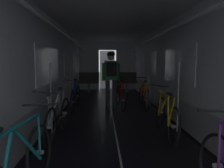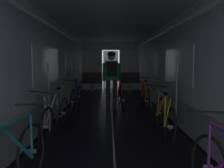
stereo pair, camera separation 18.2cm
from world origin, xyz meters
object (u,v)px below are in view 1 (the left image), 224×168
(bench_seat_far_right, at_px, (127,80))
(bicycle_red_in_aisle, at_px, (121,96))
(person_cyclist_aisle, at_px, (111,74))
(bench_seat_far_left, at_px, (89,80))
(bicycle_orange, at_px, (144,96))
(bicycle_yellow, at_px, (166,116))
(bicycle_blue, at_px, (75,97))
(bicycle_silver, at_px, (58,117))

(bench_seat_far_right, bearing_deg, bicycle_red_in_aisle, -99.28)
(person_cyclist_aisle, bearing_deg, bicycle_red_in_aisle, 41.09)
(bench_seat_far_left, bearing_deg, bicycle_orange, -63.01)
(bicycle_orange, distance_m, person_cyclist_aisle, 1.24)
(person_cyclist_aisle, bearing_deg, bicycle_yellow, -66.57)
(bicycle_yellow, distance_m, bicycle_orange, 2.46)
(bicycle_orange, height_order, bicycle_blue, bicycle_blue)
(bench_seat_far_right, relative_size, bicycle_yellow, 0.58)
(bench_seat_far_right, distance_m, bicycle_blue, 4.31)
(bicycle_orange, relative_size, bicycle_blue, 1.00)
(bicycle_silver, height_order, bicycle_red_in_aisle, bicycle_silver)
(bicycle_blue, relative_size, person_cyclist_aisle, 0.98)
(person_cyclist_aisle, bearing_deg, bicycle_silver, -116.39)
(bicycle_yellow, relative_size, bicycle_blue, 1.00)
(person_cyclist_aisle, bearing_deg, bench_seat_far_right, 77.09)
(bench_seat_far_left, xyz_separation_m, bench_seat_far_right, (1.80, 0.00, 0.00))
(bench_seat_far_left, bearing_deg, bicycle_yellow, -73.21)
(bicycle_yellow, distance_m, person_cyclist_aisle, 2.55)
(bench_seat_far_right, bearing_deg, bicycle_blue, -117.35)
(bench_seat_far_right, distance_m, bicycle_orange, 3.75)
(bicycle_silver, xyz_separation_m, bicycle_blue, (0.03, 2.34, 0.00))
(person_cyclist_aisle, height_order, bicycle_red_in_aisle, person_cyclist_aisle)
(bicycle_orange, xyz_separation_m, bicycle_red_in_aisle, (-0.71, 0.06, 0.00))
(bicycle_blue, bearing_deg, bicycle_yellow, -49.25)
(person_cyclist_aisle, bearing_deg, bench_seat_far_left, 102.77)
(bicycle_yellow, relative_size, bicycle_orange, 1.00)
(bench_seat_far_left, relative_size, bicycle_red_in_aisle, 0.58)
(person_cyclist_aisle, xyz_separation_m, bicycle_red_in_aisle, (0.30, 0.26, -0.69))
(bicycle_red_in_aisle, bearing_deg, bench_seat_far_left, 108.01)
(bench_seat_far_left, height_order, bench_seat_far_right, same)
(bench_seat_far_left, relative_size, bicycle_blue, 0.58)
(bench_seat_far_left, relative_size, bicycle_yellow, 0.58)
(bicycle_silver, bearing_deg, bench_seat_far_right, 71.99)
(bicycle_silver, distance_m, bicycle_red_in_aisle, 2.85)
(person_cyclist_aisle, relative_size, bicycle_red_in_aisle, 1.02)
(bicycle_orange, relative_size, person_cyclist_aisle, 0.98)
(bench_seat_far_right, bearing_deg, person_cyclist_aisle, -102.91)
(bench_seat_far_left, bearing_deg, bicycle_silver, -91.89)
(bicycle_orange, bearing_deg, bench_seat_far_right, 91.65)
(bicycle_yellow, height_order, bicycle_blue, bicycle_yellow)
(bicycle_blue, xyz_separation_m, person_cyclist_aisle, (1.07, -0.12, 0.69))
(bench_seat_far_right, height_order, bicycle_red_in_aisle, bench_seat_far_right)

